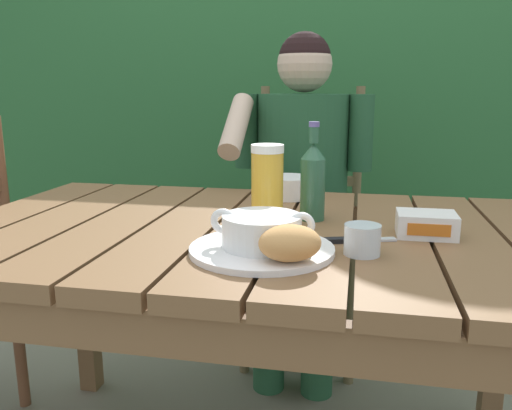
{
  "coord_description": "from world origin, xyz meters",
  "views": [
    {
      "loc": [
        0.24,
        -1.13,
        1.04
      ],
      "look_at": [
        0.03,
        -0.09,
        0.8
      ],
      "focal_mm": 36.41,
      "sensor_mm": 36.0,
      "label": 1
    }
  ],
  "objects_px": {
    "bread_roll": "(290,243)",
    "table_knife": "(349,240)",
    "beer_glass": "(267,185)",
    "butter_tub": "(426,224)",
    "beer_bottle": "(313,180)",
    "chair_near_diner": "(306,228)",
    "serving_plate": "(262,249)",
    "diner_bowl": "(288,187)",
    "person_eating": "(300,181)",
    "water_glass_small": "(362,240)",
    "soup_bowl": "(262,230)"
  },
  "relations": [
    {
      "from": "soup_bowl",
      "to": "beer_bottle",
      "type": "relative_size",
      "value": 0.87
    },
    {
      "from": "table_knife",
      "to": "bread_roll",
      "type": "bearing_deg",
      "value": -119.69
    },
    {
      "from": "soup_bowl",
      "to": "butter_tub",
      "type": "relative_size",
      "value": 1.65
    },
    {
      "from": "serving_plate",
      "to": "beer_bottle",
      "type": "relative_size",
      "value": 1.2
    },
    {
      "from": "serving_plate",
      "to": "butter_tub",
      "type": "height_order",
      "value": "butter_tub"
    },
    {
      "from": "beer_bottle",
      "to": "diner_bowl",
      "type": "relative_size",
      "value": 1.69
    },
    {
      "from": "soup_bowl",
      "to": "water_glass_small",
      "type": "height_order",
      "value": "soup_bowl"
    },
    {
      "from": "beer_bottle",
      "to": "butter_tub",
      "type": "bearing_deg",
      "value": -20.51
    },
    {
      "from": "serving_plate",
      "to": "butter_tub",
      "type": "bearing_deg",
      "value": 29.17
    },
    {
      "from": "serving_plate",
      "to": "beer_bottle",
      "type": "height_order",
      "value": "beer_bottle"
    },
    {
      "from": "butter_tub",
      "to": "beer_bottle",
      "type": "bearing_deg",
      "value": 159.49
    },
    {
      "from": "chair_near_diner",
      "to": "beer_bottle",
      "type": "height_order",
      "value": "chair_near_diner"
    },
    {
      "from": "chair_near_diner",
      "to": "beer_glass",
      "type": "bearing_deg",
      "value": -90.38
    },
    {
      "from": "bread_roll",
      "to": "table_knife",
      "type": "relative_size",
      "value": 0.83
    },
    {
      "from": "beer_glass",
      "to": "diner_bowl",
      "type": "bearing_deg",
      "value": 88.98
    },
    {
      "from": "water_glass_small",
      "to": "beer_bottle",
      "type": "bearing_deg",
      "value": 115.14
    },
    {
      "from": "beer_bottle",
      "to": "water_glass_small",
      "type": "height_order",
      "value": "beer_bottle"
    },
    {
      "from": "beer_glass",
      "to": "butter_tub",
      "type": "bearing_deg",
      "value": -4.12
    },
    {
      "from": "serving_plate",
      "to": "chair_near_diner",
      "type": "bearing_deg",
      "value": 91.11
    },
    {
      "from": "bread_roll",
      "to": "beer_bottle",
      "type": "bearing_deg",
      "value": 88.79
    },
    {
      "from": "bread_roll",
      "to": "beer_glass",
      "type": "xyz_separation_m",
      "value": [
        -0.09,
        0.28,
        0.05
      ]
    },
    {
      "from": "person_eating",
      "to": "butter_tub",
      "type": "height_order",
      "value": "person_eating"
    },
    {
      "from": "bread_roll",
      "to": "water_glass_small",
      "type": "xyz_separation_m",
      "value": [
        0.13,
        0.1,
        -0.02
      ]
    },
    {
      "from": "water_glass_small",
      "to": "table_knife",
      "type": "xyz_separation_m",
      "value": [
        -0.03,
        0.08,
        -0.03
      ]
    },
    {
      "from": "chair_near_diner",
      "to": "beer_glass",
      "type": "xyz_separation_m",
      "value": [
        -0.01,
        -0.86,
        0.33
      ]
    },
    {
      "from": "water_glass_small",
      "to": "diner_bowl",
      "type": "relative_size",
      "value": 0.5
    },
    {
      "from": "butter_tub",
      "to": "diner_bowl",
      "type": "relative_size",
      "value": 0.89
    },
    {
      "from": "beer_glass",
      "to": "beer_bottle",
      "type": "distance_m",
      "value": 0.12
    },
    {
      "from": "bread_roll",
      "to": "table_knife",
      "type": "xyz_separation_m",
      "value": [
        0.1,
        0.18,
        -0.04
      ]
    },
    {
      "from": "water_glass_small",
      "to": "table_knife",
      "type": "distance_m",
      "value": 0.08
    },
    {
      "from": "beer_glass",
      "to": "butter_tub",
      "type": "height_order",
      "value": "beer_glass"
    },
    {
      "from": "serving_plate",
      "to": "water_glass_small",
      "type": "relative_size",
      "value": 4.04
    },
    {
      "from": "person_eating",
      "to": "diner_bowl",
      "type": "xyz_separation_m",
      "value": [
        0.0,
        -0.34,
        0.04
      ]
    },
    {
      "from": "diner_bowl",
      "to": "soup_bowl",
      "type": "bearing_deg",
      "value": -87.74
    },
    {
      "from": "water_glass_small",
      "to": "diner_bowl",
      "type": "height_order",
      "value": "diner_bowl"
    },
    {
      "from": "bread_roll",
      "to": "diner_bowl",
      "type": "bearing_deg",
      "value": 98.08
    },
    {
      "from": "chair_near_diner",
      "to": "serving_plate",
      "type": "xyz_separation_m",
      "value": [
        0.02,
        -1.06,
        0.24
      ]
    },
    {
      "from": "soup_bowl",
      "to": "beer_bottle",
      "type": "height_order",
      "value": "beer_bottle"
    },
    {
      "from": "water_glass_small",
      "to": "soup_bowl",
      "type": "bearing_deg",
      "value": -172.74
    },
    {
      "from": "serving_plate",
      "to": "table_knife",
      "type": "relative_size",
      "value": 1.74
    },
    {
      "from": "soup_bowl",
      "to": "table_knife",
      "type": "relative_size",
      "value": 1.26
    },
    {
      "from": "person_eating",
      "to": "serving_plate",
      "type": "bearing_deg",
      "value": -88.44
    },
    {
      "from": "chair_near_diner",
      "to": "bread_roll",
      "type": "bearing_deg",
      "value": -85.75
    },
    {
      "from": "chair_near_diner",
      "to": "diner_bowl",
      "type": "xyz_separation_m",
      "value": [
        0.0,
        -0.54,
        0.27
      ]
    },
    {
      "from": "serving_plate",
      "to": "beer_glass",
      "type": "relative_size",
      "value": 1.51
    },
    {
      "from": "butter_tub",
      "to": "table_knife",
      "type": "relative_size",
      "value": 0.76
    },
    {
      "from": "chair_near_diner",
      "to": "person_eating",
      "type": "distance_m",
      "value": 0.3
    },
    {
      "from": "person_eating",
      "to": "butter_tub",
      "type": "relative_size",
      "value": 10.04
    },
    {
      "from": "soup_bowl",
      "to": "water_glass_small",
      "type": "relative_size",
      "value": 2.92
    },
    {
      "from": "chair_near_diner",
      "to": "beer_bottle",
      "type": "bearing_deg",
      "value": -83.35
    }
  ]
}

